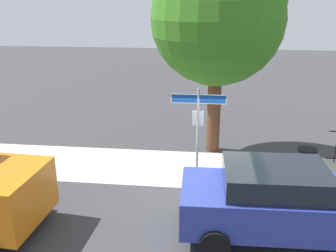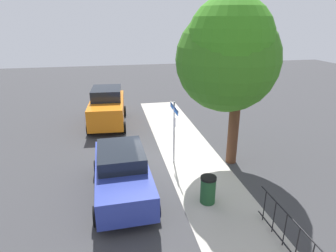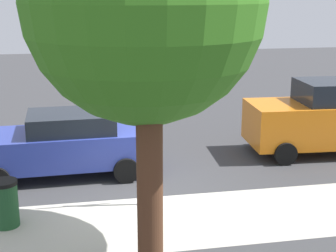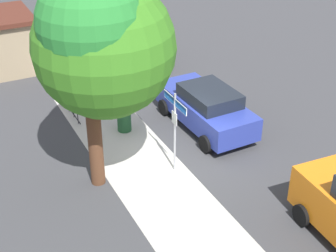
{
  "view_description": "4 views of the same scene",
  "coord_description": "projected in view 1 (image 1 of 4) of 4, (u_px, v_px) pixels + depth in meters",
  "views": [
    {
      "loc": [
        0.02,
        -9.33,
        5.07
      ],
      "look_at": [
        -1.07,
        0.28,
        1.73
      ],
      "focal_mm": 40.04,
      "sensor_mm": 36.0,
      "label": 1
    },
    {
      "loc": [
        10.86,
        -2.1,
        5.93
      ],
      "look_at": [
        -0.09,
        0.1,
        1.79
      ],
      "focal_mm": 30.73,
      "sensor_mm": 36.0,
      "label": 2
    },
    {
      "loc": [
        1.39,
        10.71,
        4.61
      ],
      "look_at": [
        -0.64,
        0.15,
        1.74
      ],
      "focal_mm": 53.4,
      "sensor_mm": 36.0,
      "label": 3
    },
    {
      "loc": [
        -12.24,
        6.66,
        9.42
      ],
      "look_at": [
        0.01,
        0.51,
        1.54
      ],
      "focal_mm": 53.05,
      "sensor_mm": 36.0,
      "label": 4
    }
  ],
  "objects": [
    {
      "name": "ground_plane",
      "position": [
        205.0,
        189.0,
        10.42
      ],
      "size": [
        60.0,
        60.0,
        0.0
      ],
      "primitive_type": "plane",
      "color": "#38383A"
    },
    {
      "name": "sidewalk_strip",
      "position": [
        271.0,
        172.0,
        11.43
      ],
      "size": [
        24.0,
        2.6,
        0.0
      ],
      "primitive_type": "cube",
      "color": "#B2ACA1",
      "rests_on": "ground_plane"
    },
    {
      "name": "street_sign",
      "position": [
        198.0,
        118.0,
        10.18
      ],
      "size": [
        1.48,
        0.07,
        2.78
      ],
      "color": "#9EA0A5",
      "rests_on": "ground_plane"
    },
    {
      "name": "shade_tree",
      "position": [
        219.0,
        3.0,
        11.12
      ],
      "size": [
        4.05,
        4.05,
        6.84
      ],
      "color": "#52311E",
      "rests_on": "ground_plane"
    },
    {
      "name": "car_blue",
      "position": [
        283.0,
        201.0,
        8.14
      ],
      "size": [
        4.6,
        2.14,
        1.66
      ],
      "rotation": [
        0.0,
        0.0,
        0.03
      ],
      "color": "#293792",
      "rests_on": "ground_plane"
    },
    {
      "name": "trash_bin",
      "position": [
        306.0,
        164.0,
        10.8
      ],
      "size": [
        0.55,
        0.55,
        0.98
      ],
      "color": "#1E4C28",
      "rests_on": "ground_plane"
    }
  ]
}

